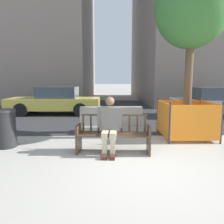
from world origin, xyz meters
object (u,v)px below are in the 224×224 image
Objects in this scene: jersey_barrier_centre at (111,122)px; car_taxi_near at (55,101)px; construction_fence at (186,118)px; car_sedan_mid at (217,102)px; seated_person at (110,124)px; street_bench at (113,136)px; trash_bin at (5,128)px; street_tree at (192,7)px.

car_taxi_near is (-2.73, 3.96, 0.33)m from jersey_barrier_centre.
car_sedan_mid reaches higher than construction_fence.
seated_person is at bearing -148.99° from construction_fence.
car_sedan_mid is (5.01, 5.09, 0.28)m from street_bench.
car_taxi_near is at bearing 124.56° from jersey_barrier_centre.
trash_bin is (-2.64, 0.52, -0.20)m from seated_person.
street_tree is 3.11m from construction_fence.
trash_bin is at bearing 168.82° from seated_person.
street_bench is 2.02m from jersey_barrier_centre.
seated_person is 2.70m from trash_bin.
seated_person is 0.27× the size of street_tree.
construction_fence is 4.70m from car_sedan_mid.
car_taxi_near is at bearing 173.43° from car_sedan_mid.
seated_person is (-0.09, -0.05, 0.29)m from street_bench.
street_tree is (2.20, 1.33, 3.29)m from street_bench.
street_bench is 0.31m from seated_person.
jersey_barrier_centre is 0.48× the size of car_sedan_mid.
street_tree reaches higher than trash_bin.
car_sedan_mid reaches higher than street_bench.
street_tree is at bearing 31.08° from street_bench.
jersey_barrier_centre is at bearing -148.64° from car_sedan_mid.
seated_person is 0.29× the size of car_taxi_near.
street_tree is 5.05× the size of trash_bin.
seated_person is 0.92× the size of construction_fence.
street_tree reaches higher than car_sedan_mid.
trash_bin is at bearing -170.18° from construction_fence.
street_tree is at bearing -43.25° from car_taxi_near.
street_bench is 0.35× the size of street_tree.
construction_fence is at bearing -43.25° from car_taxi_near.
construction_fence is at bearing 31.01° from seated_person.
car_sedan_mid is at bearing 45.18° from seated_person.
jersey_barrier_centre is at bearing -55.44° from car_taxi_near.
car_taxi_near is 4.65× the size of trash_bin.
car_sedan_mid is at bearing 45.41° from street_bench.
car_taxi_near reaches higher than seated_person.
trash_bin is (-7.74, -4.61, -0.19)m from car_sedan_mid.
jersey_barrier_centre is at bearing 88.06° from seated_person.
car_sedan_mid reaches higher than seated_person.
trash_bin is at bearing -150.30° from jersey_barrier_centre.
street_bench is 0.41× the size of car_sedan_mid.
car_taxi_near reaches higher than car_sedan_mid.
construction_fence is at bearing -17.35° from jersey_barrier_centre.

